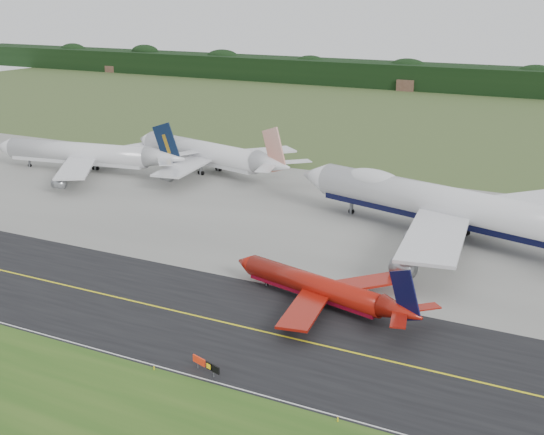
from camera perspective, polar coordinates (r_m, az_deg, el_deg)
The scene contains 14 objects.
ground at distance 118.35m, azimuth -5.62°, elevation -6.46°, with size 600.00×600.00×0.00m, color #455427.
grass_verge at distance 94.56m, azimuth -17.80°, elevation -13.57°, with size 400.00×30.00×0.01m, color #244D16.
taxiway at distance 115.34m, azimuth -6.73°, elevation -7.14°, with size 400.00×32.00×0.02m, color black.
apron at distance 160.54m, azimuth 4.52°, elevation -0.14°, with size 400.00×78.00×0.01m, color slate.
taxiway_centreline at distance 115.33m, azimuth -6.73°, elevation -7.13°, with size 400.00×0.40×0.00m, color yellow.
taxiway_edge_line at distance 104.31m, azimuth -11.66°, elevation -10.07°, with size 400.00×0.25×0.00m, color silver.
horizon_treeline at distance 371.05m, azimuth 18.84°, elevation 9.51°, with size 700.00×25.00×12.00m.
jet_ba_747 at distance 150.48m, azimuth 13.14°, elevation 0.89°, with size 74.86×60.75×19.09m.
jet_red_737 at distance 116.51m, azimuth 3.85°, elevation -5.38°, with size 35.33×28.25×9.65m.
jet_navy_gold at distance 206.61m, azimuth -13.69°, elevation 4.63°, with size 57.01×49.12×14.73m.
jet_star_tail at distance 200.99m, azimuth -4.77°, elevation 4.79°, with size 56.87×46.60×15.19m.
taxiway_sign at distance 97.60m, azimuth -5.00°, elevation -10.96°, with size 4.94×1.75×1.71m.
edge_marker_center at distance 99.54m, azimuth -8.87°, elevation -11.14°, with size 0.16×0.16×0.50m, color yellow.
edge_marker_right at distance 88.22m, azimuth 4.97°, elevation -14.92°, with size 0.16×0.16×0.50m, color yellow.
Camera 1 is at (61.43, -89.87, 46.45)m, focal length 50.00 mm.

